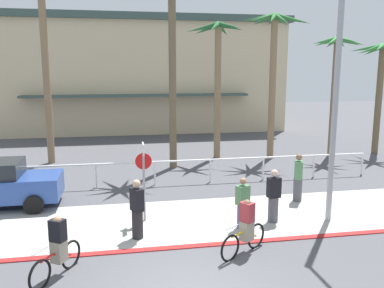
{
  "coord_description": "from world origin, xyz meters",
  "views": [
    {
      "loc": [
        -1.44,
        -8.13,
        4.81
      ],
      "look_at": [
        1.15,
        6.0,
        2.18
      ],
      "focal_mm": 37.91,
      "sensor_mm": 36.0,
      "label": 1
    }
  ],
  "objects": [
    {
      "name": "cyclist_red_0",
      "position": [
        -2.94,
        1.17,
        0.69
      ],
      "size": [
        0.99,
        1.59,
        1.5
      ],
      "color": "black",
      "rests_on": "ground"
    },
    {
      "name": "rail_fence",
      "position": [
        -0.0,
        8.5,
        0.84
      ],
      "size": [
        19.38,
        0.08,
        1.04
      ],
      "color": "white",
      "rests_on": "ground"
    },
    {
      "name": "streetlight_curb",
      "position": [
        5.17,
        3.15,
        4.28
      ],
      "size": [
        0.24,
        2.54,
        7.5
      ],
      "color": "#9EA0A5",
      "rests_on": "ground"
    },
    {
      "name": "sidewalk_strip",
      "position": [
        0.0,
        4.2,
        0.01
      ],
      "size": [
        44.0,
        4.0,
        0.02
      ],
      "primitive_type": "cube",
      "color": "#ADAAA0",
      "rests_on": "ground"
    },
    {
      "name": "palm_tree_4",
      "position": [
        6.77,
        12.69,
        5.99
      ],
      "size": [
        3.53,
        3.18,
        7.76
      ],
      "color": "#846B4C",
      "rests_on": "ground"
    },
    {
      "name": "building_backdrop",
      "position": [
        -0.0,
        26.76,
        4.45
      ],
      "size": [
        23.76,
        10.93,
        8.86
      ],
      "color": "beige",
      "rests_on": "ground"
    },
    {
      "name": "palm_tree_1",
      "position": [
        -4.96,
        13.69,
        7.14
      ],
      "size": [
        3.34,
        3.46,
        9.62
      ],
      "color": "#846B4C",
      "rests_on": "ground"
    },
    {
      "name": "ground_plane",
      "position": [
        0.0,
        10.0,
        0.0
      ],
      "size": [
        80.0,
        80.0,
        0.0
      ],
      "primitive_type": "plane",
      "color": "#4C4C51"
    },
    {
      "name": "curb_paint",
      "position": [
        0.0,
        2.2,
        0.01
      ],
      "size": [
        44.0,
        0.24,
        0.03
      ],
      "primitive_type": "cube",
      "color": "maroon",
      "rests_on": "ground"
    },
    {
      "name": "palm_tree_3",
      "position": [
        3.87,
        13.43,
        5.37
      ],
      "size": [
        3.13,
        3.09,
        7.34
      ],
      "color": "#846B4C",
      "rests_on": "ground"
    },
    {
      "name": "stop_sign_bike_lane",
      "position": [
        -0.7,
        4.39,
        1.68
      ],
      "size": [
        0.52,
        0.56,
        2.56
      ],
      "color": "gray",
      "rests_on": "ground"
    },
    {
      "name": "palm_tree_5",
      "position": [
        10.32,
        12.52,
        5.05
      ],
      "size": [
        2.84,
        2.96,
        6.64
      ],
      "color": "#756047",
      "rests_on": "ground"
    },
    {
      "name": "cyclist_yellow_1",
      "position": [
        1.78,
        1.58,
        0.69
      ],
      "size": [
        1.54,
        1.08,
        1.5
      ],
      "color": "black",
      "rests_on": "ground"
    },
    {
      "name": "pedestrian_0",
      "position": [
        2.21,
        3.24,
        0.73
      ],
      "size": [
        0.48,
        0.43,
        1.6
      ],
      "color": "#384C7A",
      "rests_on": "ground"
    },
    {
      "name": "palm_tree_6",
      "position": [
        13.21,
        12.81,
        4.89
      ],
      "size": [
        3.06,
        3.65,
        6.31
      ],
      "color": "brown",
      "rests_on": "ground"
    },
    {
      "name": "pedestrian_1",
      "position": [
        5.0,
        5.36,
        0.84
      ],
      "size": [
        0.41,
        0.47,
        1.8
      ],
      "color": "#4C4C51",
      "rests_on": "ground"
    },
    {
      "name": "palm_tree_2",
      "position": [
        1.15,
        11.45,
        7.19
      ],
      "size": [
        3.07,
        3.32,
        9.56
      ],
      "color": "brown",
      "rests_on": "ground"
    },
    {
      "name": "pedestrian_2",
      "position": [
        -0.99,
        3.03,
        0.82
      ],
      "size": [
        0.43,
        0.47,
        1.76
      ],
      "color": "#232326",
      "rests_on": "ground"
    },
    {
      "name": "pedestrian_3",
      "position": [
        3.33,
        3.54,
        0.81
      ],
      "size": [
        0.44,
        0.37,
        1.73
      ],
      "color": "#4C4C51",
      "rests_on": "ground"
    }
  ]
}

